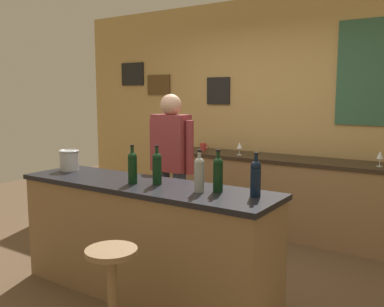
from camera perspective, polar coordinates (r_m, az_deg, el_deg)
name	(u,v)px	position (r m, az deg, el deg)	size (l,w,h in m)	color
ground_plane	(174,276)	(3.92, -2.52, -16.28)	(10.00, 10.00, 0.00)	brown
back_wall	(269,111)	(5.35, 10.48, 5.71)	(6.00, 0.09, 2.80)	tan
bar_counter	(144,239)	(3.46, -6.55, -11.47)	(2.23, 0.60, 0.92)	olive
side_counter	(285,196)	(4.99, 12.57, -5.68)	(2.95, 0.56, 0.90)	olive
bartender	(171,163)	(4.17, -2.84, -1.34)	(0.52, 0.21, 1.62)	#384766
bar_stool	(112,283)	(2.74, -10.80, -16.91)	(0.32, 0.32, 0.68)	olive
wine_bottle_a	(132,166)	(3.31, -8.09, -1.75)	(0.07, 0.07, 0.31)	black
wine_bottle_b	(157,167)	(3.25, -4.78, -1.85)	(0.07, 0.07, 0.31)	black
wine_bottle_c	(199,173)	(2.99, 1.00, -2.69)	(0.07, 0.07, 0.31)	#999E99
wine_bottle_d	(218,173)	(3.00, 3.55, -2.68)	(0.07, 0.07, 0.31)	black
wine_bottle_e	(256,177)	(2.88, 8.65, -3.18)	(0.07, 0.07, 0.31)	black
ice_bucket	(69,160)	(4.02, -16.35, -0.83)	(0.19, 0.19, 0.19)	#B7BABF
wine_glass_a	(240,146)	(5.02, 6.48, 1.04)	(0.07, 0.07, 0.16)	silver
wine_glass_b	(380,156)	(4.58, 24.19, -0.26)	(0.07, 0.07, 0.16)	silver
coffee_mug	(203,147)	(5.41, 1.54, 0.91)	(0.13, 0.08, 0.09)	#B2332D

